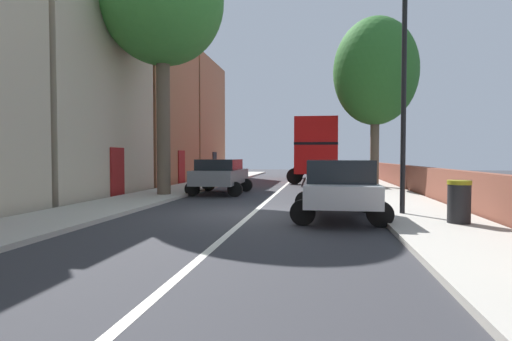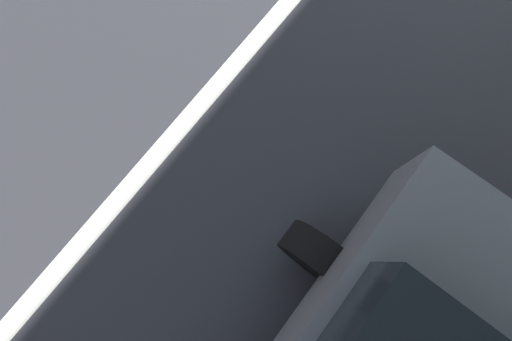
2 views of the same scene
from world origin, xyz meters
name	(u,v)px [view 1 (image 1 of 2)]	position (x,y,z in m)	size (l,w,h in m)	color
ground_plane	(252,214)	(0.00, 0.00, 0.00)	(84.00, 84.00, 0.00)	#333338
road_centre_line	(252,214)	(0.00, 0.00, 0.00)	(0.16, 54.00, 0.01)	silver
sidewalk_left	(101,208)	(-4.90, 0.00, 0.06)	(2.60, 60.00, 0.12)	#B2ADA3
sidewalk_right	(424,215)	(4.90, 0.00, 0.06)	(2.60, 60.00, 0.12)	#B2ADA3
terraced_houses_left	(10,73)	(-8.50, 0.49, 4.59)	(4.07, 47.68, 10.43)	brown
boundary_wall_right	(484,196)	(6.45, 0.00, 0.64)	(0.36, 54.00, 1.27)	brown
double_decker_bus	(315,148)	(1.70, 16.63, 2.35)	(3.69, 10.43, 4.06)	red
parked_car_grey_left_0	(220,174)	(-2.50, 6.07, 0.92)	(2.53, 4.14, 1.59)	slate
parked_car_silver_right_2	(338,185)	(2.50, -0.59, 0.92)	(2.53, 4.05, 1.62)	#B7BABF
street_tree_left_2	(162,2)	(-4.54, 4.36, 8.19)	(5.15, 5.15, 10.83)	brown
street_tree_right_3	(375,72)	(4.93, 10.46, 6.25)	(4.46, 4.46, 9.03)	brown
lamppost_right	(404,82)	(4.30, -0.06, 3.81)	(0.32, 0.32, 6.31)	black
litter_bin_right	(459,201)	(5.30, -1.58, 0.64)	(0.55, 0.55, 1.03)	black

